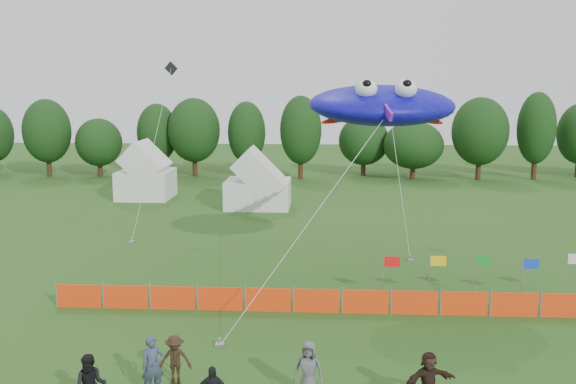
# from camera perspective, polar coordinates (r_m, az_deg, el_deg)

# --- Properties ---
(treeline) EXTENTS (104.57, 8.78, 8.36)m
(treeline) POSITION_cam_1_polar(r_m,az_deg,el_deg) (63.45, 3.52, 5.01)
(treeline) COLOR #382314
(treeline) RESTS_ON ground
(tent_left) EXTENTS (4.26, 4.26, 3.76)m
(tent_left) POSITION_cam_1_polar(r_m,az_deg,el_deg) (53.61, -12.53, 1.47)
(tent_left) COLOR white
(tent_left) RESTS_ON ground
(tent_right) EXTENTS (4.89, 3.91, 3.45)m
(tent_right) POSITION_cam_1_polar(r_m,az_deg,el_deg) (48.46, -2.68, 0.65)
(tent_right) COLOR silver
(tent_right) RESTS_ON ground
(barrier_fence) EXTENTS (21.90, 0.06, 1.00)m
(barrier_fence) POSITION_cam_1_polar(r_m,az_deg,el_deg) (26.78, 2.54, -9.64)
(barrier_fence) COLOR #F43B0D
(barrier_fence) RESTS_ON ground
(flag_row) EXTENTS (8.73, 0.63, 2.02)m
(flag_row) POSITION_cam_1_polar(r_m,az_deg,el_deg) (29.32, 16.64, -6.63)
(flag_row) COLOR gray
(flag_row) RESTS_ON ground
(spectator_a) EXTENTS (0.80, 0.68, 1.85)m
(spectator_a) POSITION_cam_1_polar(r_m,az_deg,el_deg) (20.47, -11.94, -14.87)
(spectator_a) COLOR #343E57
(spectator_a) RESTS_ON ground
(spectator_c) EXTENTS (1.09, 0.70, 1.60)m
(spectator_c) POSITION_cam_1_polar(r_m,az_deg,el_deg) (21.05, -10.02, -14.48)
(spectator_c) COLOR black
(spectator_c) RESTS_ON ground
(spectator_e) EXTENTS (0.96, 0.70, 1.81)m
(spectator_e) POSITION_cam_1_polar(r_m,az_deg,el_deg) (19.83, 1.83, -15.55)
(spectator_e) COLOR #525358
(spectator_e) RESTS_ON ground
(spectator_f) EXTENTS (1.64, 1.02, 1.69)m
(spectator_f) POSITION_cam_1_polar(r_m,az_deg,el_deg) (19.82, 12.38, -16.00)
(spectator_f) COLOR black
(spectator_f) RESTS_ON ground
(stingray_kite) EXTENTS (10.36, 16.70, 9.58)m
(stingray_kite) POSITION_cam_1_polar(r_m,az_deg,el_deg) (29.84, 8.42, 7.64)
(stingray_kite) COLOR #120DC4
(stingray_kite) RESTS_ON ground
(small_kite_white) EXTENTS (1.34, 8.82, 8.31)m
(small_kite_white) POSITION_cam_1_polar(r_m,az_deg,el_deg) (40.07, 9.42, 4.39)
(small_kite_white) COLOR silver
(small_kite_white) RESTS_ON ground
(small_kite_dark) EXTENTS (1.67, 7.13, 10.78)m
(small_kite_dark) POSITION_cam_1_polar(r_m,az_deg,el_deg) (42.10, -11.53, 5.58)
(small_kite_dark) COLOR black
(small_kite_dark) RESTS_ON ground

